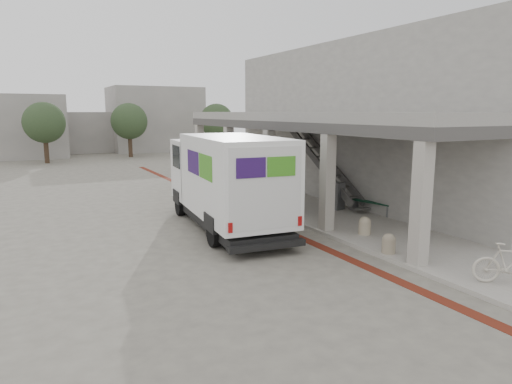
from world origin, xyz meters
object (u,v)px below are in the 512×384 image
fedex_truck (226,179)px  bicycle_cream (510,264)px  utility_cabinet (335,195)px  bench (372,205)px

fedex_truck → bicycle_cream: bearing=-61.3°
utility_cabinet → bicycle_cream: (-1.51, -8.55, -0.07)m
fedex_truck → bench: (5.82, -0.94, -1.28)m
bench → bicycle_cream: bicycle_cream is taller
bench → utility_cabinet: 1.56m
utility_cabinet → bicycle_cream: 8.68m
bench → bicycle_cream: bearing=-121.4°
bench → utility_cabinet: size_ratio=1.85×
bicycle_cream → fedex_truck: bearing=61.1°
fedex_truck → bench: 6.03m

